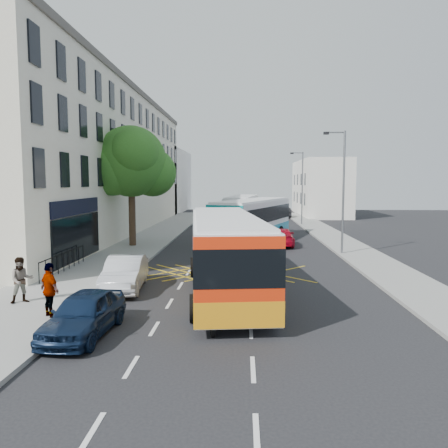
# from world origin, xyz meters

# --- Properties ---
(ground) EXTENTS (120.00, 120.00, 0.00)m
(ground) POSITION_xyz_m (0.00, 0.00, 0.00)
(ground) COLOR black
(ground) RESTS_ON ground
(pavement_left) EXTENTS (5.00, 70.00, 0.15)m
(pavement_left) POSITION_xyz_m (-8.50, 15.00, 0.07)
(pavement_left) COLOR gray
(pavement_left) RESTS_ON ground
(pavement_right) EXTENTS (3.00, 70.00, 0.15)m
(pavement_right) POSITION_xyz_m (7.50, 15.00, 0.07)
(pavement_right) COLOR gray
(pavement_right) RESTS_ON ground
(terrace_main) EXTENTS (8.30, 45.00, 13.50)m
(terrace_main) POSITION_xyz_m (-14.00, 24.49, 6.76)
(terrace_main) COLOR beige
(terrace_main) RESTS_ON ground
(terrace_far) EXTENTS (8.00, 20.00, 10.00)m
(terrace_far) POSITION_xyz_m (-14.00, 55.00, 5.00)
(terrace_far) COLOR silver
(terrace_far) RESTS_ON ground
(building_right) EXTENTS (6.00, 18.00, 8.00)m
(building_right) POSITION_xyz_m (11.00, 48.00, 4.00)
(building_right) COLOR silver
(building_right) RESTS_ON ground
(street_tree) EXTENTS (6.30, 5.70, 8.80)m
(street_tree) POSITION_xyz_m (-8.51, 14.97, 6.29)
(street_tree) COLOR #382619
(street_tree) RESTS_ON pavement_left
(lamp_near) EXTENTS (1.45, 0.15, 8.00)m
(lamp_near) POSITION_xyz_m (6.20, 12.00, 4.62)
(lamp_near) COLOR slate
(lamp_near) RESTS_ON pavement_right
(lamp_far) EXTENTS (1.45, 0.15, 8.00)m
(lamp_far) POSITION_xyz_m (6.20, 32.00, 4.62)
(lamp_far) COLOR slate
(lamp_far) RESTS_ON pavement_right
(railings) EXTENTS (0.08, 5.60, 1.14)m
(railings) POSITION_xyz_m (-9.70, 5.30, 0.72)
(railings) COLOR black
(railings) RESTS_ON pavement_left
(bus_near) EXTENTS (4.17, 12.36, 3.41)m
(bus_near) POSITION_xyz_m (-1.06, 1.91, 1.79)
(bus_near) COLOR silver
(bus_near) RESTS_ON ground
(bus_mid) EXTENTS (6.93, 12.37, 3.42)m
(bus_mid) POSITION_xyz_m (0.55, 18.67, 1.80)
(bus_mid) COLOR silver
(bus_mid) RESTS_ON ground
(bus_far) EXTENTS (4.06, 11.95, 3.30)m
(bus_far) POSITION_xyz_m (-0.36, 31.82, 1.74)
(bus_far) COLOR silver
(bus_far) RESTS_ON ground
(motorbike) EXTENTS (0.77, 2.19, 1.95)m
(motorbike) POSITION_xyz_m (-1.34, -2.94, 0.92)
(motorbike) COLOR black
(motorbike) RESTS_ON ground
(parked_car_blue) EXTENTS (1.88, 4.21, 1.40)m
(parked_car_blue) POSITION_xyz_m (-5.29, -3.71, 0.70)
(parked_car_blue) COLOR #0E1D38
(parked_car_blue) RESTS_ON ground
(parked_car_silver) EXTENTS (2.00, 4.65, 1.49)m
(parked_car_silver) POSITION_xyz_m (-5.60, 2.23, 0.74)
(parked_car_silver) COLOR #B7B9C0
(parked_car_silver) RESTS_ON ground
(red_hatchback) EXTENTS (2.10, 4.70, 1.34)m
(red_hatchback) POSITION_xyz_m (2.65, 16.24, 0.67)
(red_hatchback) COLOR red
(red_hatchback) RESTS_ON ground
(distant_car_grey) EXTENTS (2.27, 4.59, 1.25)m
(distant_car_grey) POSITION_xyz_m (0.20, 44.92, 0.63)
(distant_car_grey) COLOR #393C40
(distant_car_grey) RESTS_ON ground
(distant_car_silver) EXTENTS (1.90, 3.77, 1.23)m
(distant_car_silver) POSITION_xyz_m (2.85, 35.23, 0.62)
(distant_car_silver) COLOR #B8BBC1
(distant_car_silver) RESTS_ON ground
(distant_car_dark) EXTENTS (1.58, 4.18, 1.36)m
(distant_car_dark) POSITION_xyz_m (5.34, 42.44, 0.68)
(distant_car_dark) COLOR black
(distant_car_dark) RESTS_ON ground
(pedestrian_near) EXTENTS (1.10, 1.05, 1.80)m
(pedestrian_near) POSITION_xyz_m (-8.88, -0.64, 1.05)
(pedestrian_near) COLOR gray
(pedestrian_near) RESTS_ON pavement_left
(pedestrian_far) EXTENTS (1.16, 1.07, 1.91)m
(pedestrian_far) POSITION_xyz_m (-7.00, -2.31, 1.10)
(pedestrian_far) COLOR gray
(pedestrian_far) RESTS_ON pavement_left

